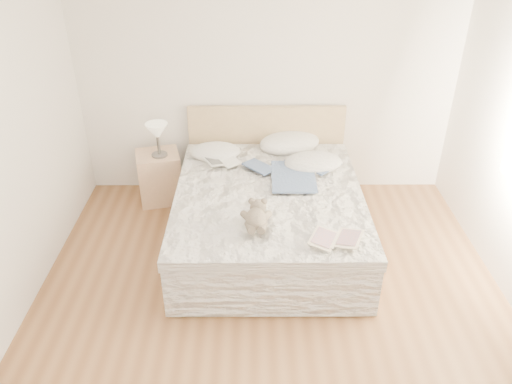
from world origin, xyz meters
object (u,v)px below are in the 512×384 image
Objects in this scene: photo_book at (222,162)px; teddy_bear at (256,225)px; bed at (268,212)px; table_lamp at (157,133)px; nightstand at (160,177)px; childrens_book at (336,239)px.

teddy_bear is (0.34, -1.14, 0.02)m from photo_book.
bed is 1.44m from table_lamp.
table_lamp is (0.04, -0.04, 0.54)m from nightstand.
teddy_bear is (1.02, -1.43, -0.17)m from table_lamp.
table_lamp is at bearing 129.08° from photo_book.
bed is 5.88× the size of table_lamp.
photo_book reaches higher than nightstand.
nightstand is at bearing 127.59° from photo_book.
photo_book is at bearing -24.27° from nightstand.
table_lamp is 0.92× the size of childrens_book.
table_lamp is 1.11× the size of photo_book.
nightstand is 0.86m from photo_book.
bed is 1.40m from nightstand.
photo_book is (-0.46, 0.43, 0.32)m from bed.
nightstand is 1.84m from teddy_bear.
bed is at bearing 142.99° from childrens_book.
photo_book is 1.63m from childrens_book.
childrens_book is at bearing -15.08° from teddy_bear.
teddy_bear reaches higher than photo_book.
teddy_bear is (1.05, -1.46, 0.37)m from nightstand.
table_lamp is 2.30m from childrens_book.
childrens_book is (1.64, -1.60, -0.19)m from table_lamp.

